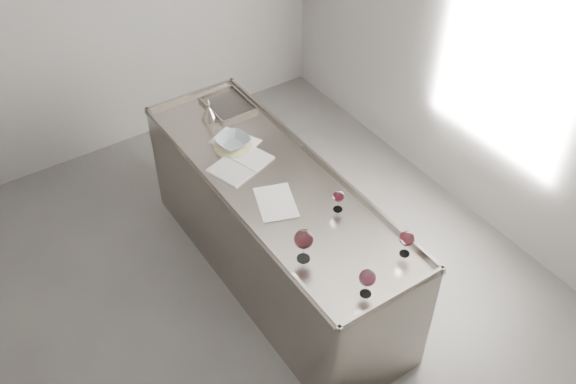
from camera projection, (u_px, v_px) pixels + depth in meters
room_shell at (226, 180)px, 3.53m from camera, size 4.54×5.04×2.84m
counter at (275, 230)px, 4.54m from camera, size 0.77×2.42×0.97m
wine_glass_left at (304, 240)px, 3.60m from camera, size 0.11×0.11×0.22m
wine_glass_middle at (367, 278)px, 3.43m from camera, size 0.09×0.09×0.18m
wine_glass_right at (407, 239)px, 3.66m from camera, size 0.09×0.09×0.17m
wine_glass_small at (339, 197)px, 3.95m from camera, size 0.07×0.07×0.15m
notebook at (241, 164)px, 4.34m from camera, size 0.46×0.38×0.02m
loose_paper_top at (235, 141)px, 4.53m from camera, size 0.34×0.38×0.00m
loose_paper_under at (276, 202)px, 4.06m from camera, size 0.33×0.39×0.00m
trivet at (233, 146)px, 4.48m from camera, size 0.35×0.35×0.02m
ceramic_bowl at (233, 142)px, 4.45m from camera, size 0.25×0.25×0.06m
wine_funnel at (209, 113)px, 4.70m from camera, size 0.12×0.12×0.18m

